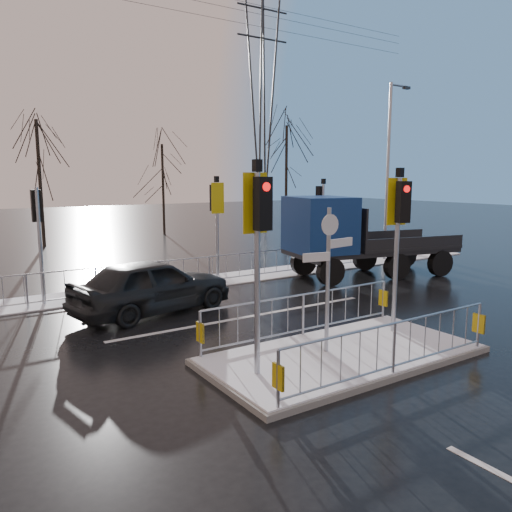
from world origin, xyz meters
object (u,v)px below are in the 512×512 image
traffic_island (343,340)px  flatbed_truck (342,235)px  street_lamp_right (389,165)px  car_far_lane (152,286)px

traffic_island → flatbed_truck: traffic_island is taller
traffic_island → street_lamp_right: size_ratio=0.75×
traffic_island → flatbed_truck: size_ratio=0.85×
traffic_island → street_lamp_right: street_lamp_right is taller
car_far_lane → street_lamp_right: street_lamp_right is taller
traffic_island → car_far_lane: 6.01m
car_far_lane → flatbed_truck: size_ratio=0.66×
car_far_lane → street_lamp_right: size_ratio=0.58×
street_lamp_right → traffic_island: bearing=-141.3°
flatbed_truck → car_far_lane: bearing=-174.4°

